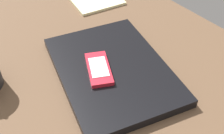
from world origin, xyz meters
TOP-DOWN VIEW (x-y plane):
  - desk_surface at (0.00, 0.00)cm, footprint 120.00×80.00cm
  - laptop_closed at (-7.15, 3.24)cm, footprint 38.28×31.56cm
  - cell_phone_on_laptop at (-7.92, -0.20)cm, footprint 12.03×9.16cm
  - notepad at (-37.54, 19.81)cm, footprint 15.15×17.15cm

SIDE VIEW (x-z plane):
  - desk_surface at x=0.00cm, z-range 0.00..3.00cm
  - notepad at x=-37.54cm, z-range 3.00..3.80cm
  - laptop_closed at x=-7.15cm, z-range 3.00..5.20cm
  - cell_phone_on_laptop at x=-7.92cm, z-range 5.16..6.32cm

